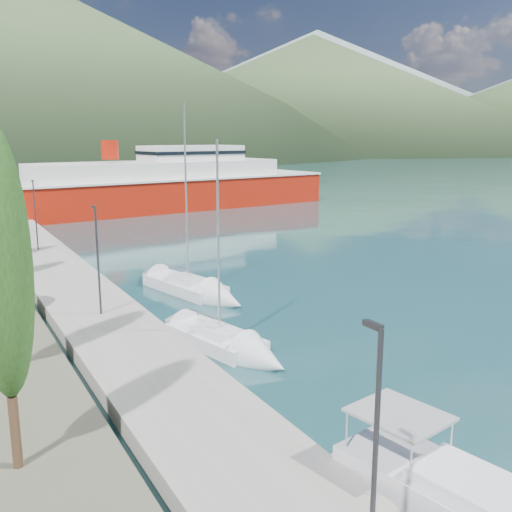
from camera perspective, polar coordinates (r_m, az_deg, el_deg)
ground at (r=136.54m, az=-22.66°, el=6.56°), size 1400.00×1400.00×0.00m
quay at (r=43.02m, az=-18.65°, el=-2.39°), size 5.00×88.00×0.80m
hills_far at (r=655.97m, az=-16.47°, el=17.29°), size 1480.00×900.00×180.00m
hills_near at (r=406.04m, az=-13.63°, el=17.05°), size 1010.00×520.00×115.00m
lamp_posts at (r=31.93m, az=-15.32°, el=-0.22°), size 0.15×44.33×6.06m
sailboat_near at (r=28.29m, az=-1.66°, el=-9.35°), size 4.05×8.23×11.35m
sailboat_mid at (r=38.10m, az=-5.15°, el=-3.72°), size 4.51×9.79×13.63m
ferry at (r=84.84m, az=-9.47°, el=6.78°), size 54.01×17.25×10.54m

